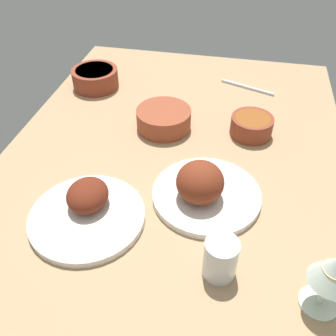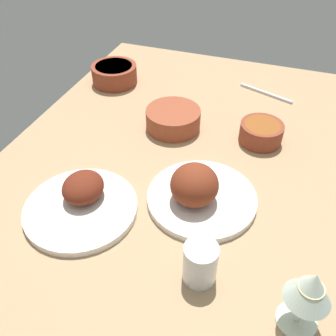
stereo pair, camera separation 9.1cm
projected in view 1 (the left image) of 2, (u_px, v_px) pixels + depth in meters
The scene contains 9 objects.
dining_table at pixel (168, 180), 93.37cm from camera, with size 140.00×90.00×4.00cm, color tan.
plate_far_side at pixel (203, 188), 83.29cm from camera, with size 25.01×25.01×10.58cm.
plate_center_main at pixel (87, 209), 80.40cm from camera, with size 25.12×25.12×7.40cm.
bowl_cream at pixel (164, 118), 105.23cm from camera, with size 15.48×15.48×5.74cm.
bowl_soup at pixel (252, 125), 102.87cm from camera, with size 11.63×11.63×5.45cm.
bowl_sauce at pixel (95, 77), 123.18cm from camera, with size 15.10×15.10×6.23cm.
wine_glass at pixel (334, 272), 59.58cm from camera, with size 7.60×7.60×14.00cm.
water_tumbler at pixel (220, 258), 68.14cm from camera, with size 6.42×6.42×8.68cm, color silver.
spoon_loose at pixel (247, 87), 124.15cm from camera, with size 18.62×0.90×0.80cm, color silver.
Camera 1 is at (-66.88, -14.00, 65.70)cm, focal length 39.66 mm.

